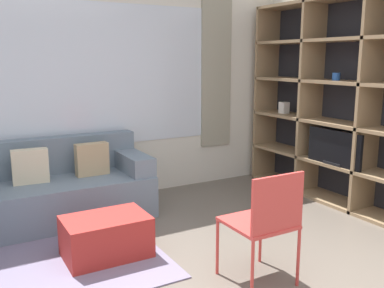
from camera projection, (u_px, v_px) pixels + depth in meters
The scene contains 7 objects.
wall_back at pixel (100, 84), 4.87m from camera, with size 6.16×0.11×2.70m.
wall_right at pixel (361, 85), 4.79m from camera, with size 0.07×4.18×2.70m, color silver.
area_rug at pixel (22, 266), 3.41m from camera, with size 2.18×1.64×0.01m, color slate.
shelving_unit at pixel (340, 104), 4.81m from camera, with size 0.40×2.54×2.30m.
couch_main at pixel (56, 191), 4.37m from camera, with size 1.89×0.82×0.82m.
ottoman at pixel (106, 237), 3.56m from camera, with size 0.69×0.47×0.35m.
folding_chair at pixel (266, 218), 3.05m from camera, with size 0.44×0.46×0.86m.
Camera 1 is at (-1.51, -1.78, 1.63)m, focal length 40.00 mm.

